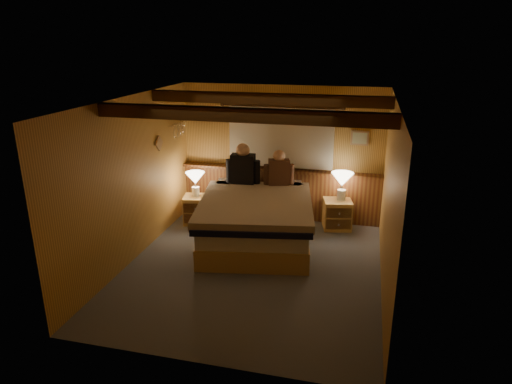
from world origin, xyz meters
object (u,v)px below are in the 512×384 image
(lamp_left, at_px, (195,179))
(lamp_right, at_px, (342,181))
(person_left, at_px, (243,167))
(nightstand_left, at_px, (197,210))
(nightstand_right, at_px, (337,214))
(bed, at_px, (256,219))
(duffel_bag, at_px, (216,216))
(person_right, at_px, (279,171))

(lamp_left, distance_m, lamp_right, 2.54)
(person_left, bearing_deg, nightstand_left, -171.73)
(nightstand_right, relative_size, lamp_left, 1.24)
(bed, distance_m, person_left, 1.06)
(person_left, relative_size, duffel_bag, 1.22)
(person_right, height_order, duffel_bag, person_right)
(nightstand_left, xyz_separation_m, person_right, (1.43, 0.24, 0.76))
(duffel_bag, bearing_deg, lamp_right, 0.05)
(bed, xyz_separation_m, person_left, (-0.41, 0.73, 0.65))
(nightstand_right, xyz_separation_m, lamp_left, (-2.47, -0.32, 0.55))
(nightstand_right, height_order, person_left, person_left)
(bed, xyz_separation_m, nightstand_left, (-1.22, 0.55, -0.15))
(bed, distance_m, duffel_bag, 1.03)
(bed, relative_size, lamp_left, 5.67)
(bed, height_order, person_right, person_right)
(nightstand_left, relative_size, person_left, 0.72)
(bed, xyz_separation_m, person_right, (0.21, 0.79, 0.61))
(nightstand_right, bearing_deg, nightstand_left, 175.86)
(nightstand_left, height_order, lamp_left, lamp_left)
(nightstand_left, bearing_deg, bed, -36.34)
(person_left, height_order, person_right, person_left)
(nightstand_left, distance_m, person_left, 1.15)
(person_right, bearing_deg, bed, -120.51)
(lamp_right, bearing_deg, nightstand_right, -143.50)
(lamp_right, relative_size, person_left, 0.67)
(person_right, bearing_deg, lamp_left, 173.07)
(lamp_right, distance_m, person_right, 1.09)
(duffel_bag, bearing_deg, lamp_left, 163.95)
(lamp_left, xyz_separation_m, lamp_right, (2.51, 0.36, 0.05))
(nightstand_left, distance_m, lamp_right, 2.60)
(person_left, bearing_deg, duffel_bag, -160.08)
(nightstand_right, bearing_deg, lamp_left, 175.47)
(duffel_bag, bearing_deg, bed, -42.18)
(lamp_right, xyz_separation_m, duffel_bag, (-2.13, -0.40, -0.68))
(lamp_left, distance_m, person_right, 1.48)
(lamp_left, height_order, person_right, person_right)
(bed, height_order, lamp_right, lamp_right)
(nightstand_right, bearing_deg, lamp_right, 24.50)
(nightstand_right, xyz_separation_m, lamp_right, (0.05, 0.03, 0.60))
(nightstand_left, distance_m, nightstand_right, 2.47)
(nightstand_right, height_order, person_right, person_right)
(nightstand_left, bearing_deg, nightstand_right, -4.14)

